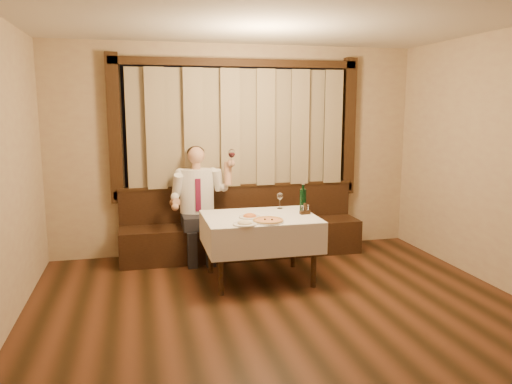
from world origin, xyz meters
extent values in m
cube|color=black|center=(0.00, 0.00, -0.01)|extent=(5.00, 6.00, 0.01)
cube|color=tan|center=(0.00, 3.00, 1.40)|extent=(5.00, 0.01, 2.80)
cube|color=black|center=(0.00, 2.98, 1.70)|extent=(3.00, 0.02, 1.60)
cube|color=orange|center=(-0.70, 2.97, 1.40)|extent=(0.50, 0.01, 0.40)
cube|color=black|center=(0.00, 2.94, 0.85)|extent=(3.30, 0.12, 0.10)
cube|color=black|center=(0.00, 2.94, 2.55)|extent=(3.30, 0.12, 0.10)
cube|color=black|center=(-1.60, 2.94, 1.70)|extent=(0.16, 0.12, 1.90)
cube|color=black|center=(1.60, 2.94, 1.70)|extent=(0.16, 0.12, 1.90)
cube|color=#846F55|center=(0.00, 2.88, 1.70)|extent=(2.90, 0.08, 1.55)
cube|color=black|center=(0.00, 2.68, 0.23)|extent=(3.20, 0.60, 0.45)
cube|color=black|center=(0.00, 2.92, 0.68)|extent=(3.20, 0.12, 0.45)
cube|color=black|center=(0.00, 2.92, 0.92)|extent=(3.20, 0.14, 0.04)
cylinder|color=black|center=(-0.52, 1.33, 0.35)|extent=(0.06, 0.06, 0.71)
cylinder|color=black|center=(0.52, 1.33, 0.35)|extent=(0.06, 0.06, 0.71)
cylinder|color=black|center=(-0.52, 2.07, 0.35)|extent=(0.06, 0.06, 0.71)
cylinder|color=black|center=(0.52, 2.07, 0.35)|extent=(0.06, 0.06, 0.71)
cube|color=black|center=(0.00, 1.70, 0.73)|extent=(1.20, 0.90, 0.04)
cube|color=silver|center=(0.00, 1.70, 0.75)|extent=(1.26, 0.96, 0.01)
cube|color=silver|center=(0.00, 1.22, 0.58)|extent=(1.26, 0.01, 0.35)
cube|color=silver|center=(0.00, 2.18, 0.58)|extent=(1.26, 0.01, 0.35)
cube|color=silver|center=(-0.63, 1.70, 0.58)|extent=(0.01, 0.96, 0.35)
cube|color=silver|center=(0.63, 1.70, 0.58)|extent=(0.01, 0.96, 0.35)
cylinder|color=white|center=(0.01, 1.39, 0.76)|extent=(0.35, 0.35, 0.01)
cylinder|color=#CE451E|center=(0.01, 1.39, 0.77)|extent=(0.32, 0.32, 0.01)
torus|color=tan|center=(0.01, 1.39, 0.78)|extent=(0.33, 0.33, 0.02)
sphere|color=black|center=(-0.02, 1.41, 0.78)|extent=(0.02, 0.02, 0.02)
sphere|color=black|center=(0.05, 1.38, 0.78)|extent=(0.02, 0.02, 0.02)
cylinder|color=white|center=(-0.13, 1.65, 0.76)|extent=(0.25, 0.25, 0.02)
ellipsoid|color=#C74B1F|center=(-0.13, 1.65, 0.81)|extent=(0.15, 0.15, 0.07)
cylinder|color=white|center=(-0.26, 1.32, 0.76)|extent=(0.25, 0.25, 0.02)
ellipsoid|color=#D2BD88|center=(-0.26, 1.32, 0.81)|extent=(0.16, 0.16, 0.07)
cylinder|color=#0E421C|center=(0.53, 1.76, 0.90)|extent=(0.08, 0.08, 0.28)
cylinder|color=#0E421C|center=(0.53, 1.76, 1.06)|extent=(0.03, 0.03, 0.06)
cylinder|color=silver|center=(0.53, 1.76, 1.10)|extent=(0.03, 0.03, 0.01)
cylinder|color=white|center=(0.34, 2.05, 0.76)|extent=(0.07, 0.07, 0.01)
cylinder|color=white|center=(0.34, 2.05, 0.81)|extent=(0.01, 0.01, 0.10)
ellipsoid|color=white|center=(0.34, 2.05, 0.91)|extent=(0.07, 0.07, 0.09)
cube|color=black|center=(0.53, 1.68, 0.78)|extent=(0.12, 0.07, 0.04)
cube|color=black|center=(0.53, 1.68, 0.84)|extent=(0.02, 0.06, 0.09)
cylinder|color=white|center=(0.50, 1.67, 0.82)|extent=(0.03, 0.03, 0.07)
cylinder|color=silver|center=(0.50, 1.67, 0.86)|extent=(0.03, 0.03, 0.01)
cylinder|color=white|center=(0.56, 1.68, 0.82)|extent=(0.03, 0.03, 0.07)
cylinder|color=silver|center=(0.56, 1.68, 0.86)|extent=(0.03, 0.03, 0.01)
cube|color=black|center=(-0.60, 2.55, 0.53)|extent=(0.42, 0.47, 0.17)
cube|color=black|center=(-0.71, 2.32, 0.23)|extent=(0.12, 0.13, 0.45)
cube|color=black|center=(-0.48, 2.32, 0.23)|extent=(0.12, 0.13, 0.45)
ellipsoid|color=white|center=(-0.60, 2.71, 0.90)|extent=(0.44, 0.27, 0.57)
cube|color=maroon|center=(-0.60, 2.57, 0.87)|extent=(0.07, 0.01, 0.42)
cylinder|color=tan|center=(-0.60, 2.71, 1.23)|extent=(0.11, 0.11, 0.08)
sphere|color=tan|center=(-0.60, 2.71, 1.37)|extent=(0.22, 0.22, 0.22)
ellipsoid|color=black|center=(-0.60, 2.74, 1.40)|extent=(0.23, 0.23, 0.17)
sphere|color=white|center=(-0.81, 2.71, 1.13)|extent=(0.14, 0.14, 0.14)
sphere|color=white|center=(-0.39, 2.71, 1.13)|extent=(0.14, 0.14, 0.14)
sphere|color=tan|center=(-0.91, 2.28, 0.79)|extent=(0.09, 0.09, 0.09)
sphere|color=tan|center=(-0.18, 2.53, 1.27)|extent=(0.10, 0.10, 0.10)
cylinder|color=white|center=(-0.18, 2.50, 1.31)|extent=(0.01, 0.01, 0.12)
ellipsoid|color=white|center=(-0.18, 2.50, 1.40)|extent=(0.09, 0.09, 0.11)
ellipsoid|color=#4C070F|center=(-0.18, 2.50, 1.38)|extent=(0.07, 0.07, 0.06)
camera|label=1|loc=(-1.34, -3.67, 1.99)|focal=35.00mm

